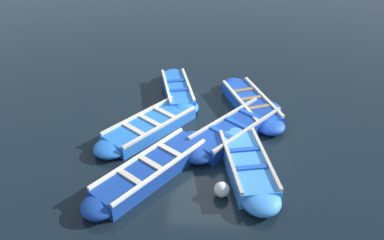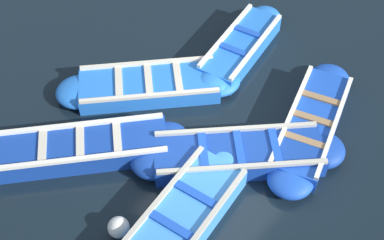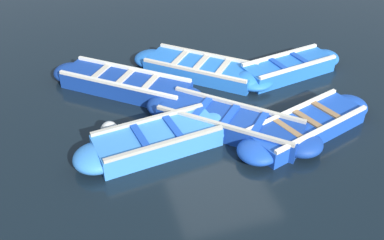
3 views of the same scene
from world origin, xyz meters
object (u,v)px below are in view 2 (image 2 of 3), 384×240
at_px(boat_bow_out, 149,86).
at_px(buoy_orange_near, 119,227).
at_px(boat_inner_gap, 184,216).
at_px(boat_outer_left, 311,125).
at_px(boat_mid_row, 82,149).
at_px(boat_tucked, 240,48).
at_px(boat_near_quay, 238,155).

bearing_deg(boat_bow_out, buoy_orange_near, -142.87).
height_order(boat_inner_gap, boat_outer_left, boat_inner_gap).
xyz_separation_m(boat_mid_row, boat_outer_left, (3.29, -2.70, -0.02)).
height_order(boat_bow_out, buoy_orange_near, boat_bow_out).
height_order(boat_tucked, boat_near_quay, boat_near_quay).
xyz_separation_m(boat_bow_out, boat_outer_left, (1.34, -2.98, 0.01)).
distance_m(boat_tucked, buoy_orange_near, 4.82).
bearing_deg(boat_inner_gap, buoy_orange_near, 142.94).
bearing_deg(boat_near_quay, boat_outer_left, -20.46).
bearing_deg(boat_outer_left, boat_mid_row, 140.62).
relative_size(boat_near_quay, buoy_orange_near, 9.52).
relative_size(boat_inner_gap, buoy_orange_near, 9.58).
bearing_deg(boat_bow_out, boat_tucked, -16.95).
distance_m(boat_bow_out, boat_near_quay, 2.43).
relative_size(boat_outer_left, boat_near_quay, 1.05).
bearing_deg(boat_outer_left, boat_inner_gap, 172.57).
height_order(boat_bow_out, boat_near_quay, boat_near_quay).
relative_size(boat_mid_row, boat_outer_left, 0.99).
bearing_deg(boat_inner_gap, boat_bow_out, 56.60).
xyz_separation_m(boat_near_quay, buoy_orange_near, (-2.42, 0.49, -0.02)).
height_order(boat_tucked, boat_inner_gap, boat_inner_gap).
bearing_deg(buoy_orange_near, boat_mid_row, 69.82).
distance_m(boat_near_quay, buoy_orange_near, 2.47).
bearing_deg(boat_inner_gap, boat_outer_left, -7.43).
relative_size(boat_tucked, buoy_orange_near, 8.91).
relative_size(boat_mid_row, boat_near_quay, 1.04).
relative_size(boat_tucked, boat_inner_gap, 0.93).
xyz_separation_m(boat_inner_gap, buoy_orange_near, (-0.85, 0.64, -0.02)).
distance_m(boat_outer_left, boat_near_quay, 1.57).
relative_size(boat_bow_out, boat_mid_row, 0.96).
bearing_deg(boat_near_quay, boat_inner_gap, -174.43).
distance_m(boat_mid_row, boat_near_quay, 2.81).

